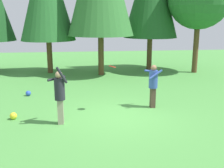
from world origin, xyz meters
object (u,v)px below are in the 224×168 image
object	(u,v)px
person_thrower	(60,93)
ball_yellow	(13,116)
person_catcher	(153,82)
frisbee	(112,67)
ball_blue	(28,93)

from	to	relation	value
person_thrower	ball_yellow	world-z (taller)	person_thrower
person_thrower	person_catcher	world-z (taller)	person_thrower
frisbee	person_catcher	bearing A→B (deg)	8.51
person_thrower	person_catcher	xyz separation A→B (m)	(3.49, 1.32, -0.06)
frisbee	ball_yellow	world-z (taller)	frisbee
person_catcher	ball_blue	distance (m)	5.72
person_catcher	frisbee	world-z (taller)	frisbee
frisbee	person_thrower	bearing A→B (deg)	-150.01
person_thrower	person_catcher	distance (m)	3.73
person_thrower	ball_yellow	bearing A→B (deg)	129.89
ball_yellow	person_catcher	bearing A→B (deg)	7.78
person_thrower	ball_blue	bearing A→B (deg)	85.14
person_catcher	ball_blue	world-z (taller)	person_catcher
frisbee	ball_blue	bearing A→B (deg)	144.63
person_thrower	person_catcher	size ratio (longest dim) A/B	1.16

